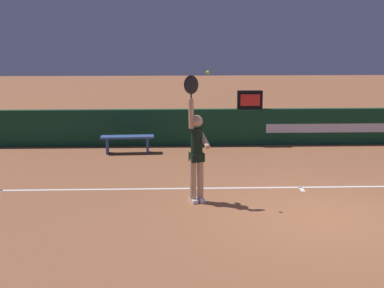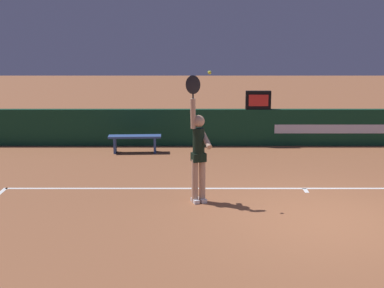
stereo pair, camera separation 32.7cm
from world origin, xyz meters
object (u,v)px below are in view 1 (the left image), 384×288
(tennis_ball, at_px, (208,72))
(courtside_bench_near, at_px, (127,140))
(tennis_player, at_px, (197,151))
(speed_display, at_px, (250,100))

(tennis_ball, relative_size, courtside_bench_near, 0.05)
(tennis_ball, distance_m, courtside_bench_near, 5.14)
(tennis_player, bearing_deg, tennis_ball, -28.31)
(speed_display, bearing_deg, tennis_player, -108.38)
(tennis_ball, xyz_separation_m, courtside_bench_near, (-1.82, 4.33, -2.09))
(tennis_player, xyz_separation_m, courtside_bench_near, (-1.62, 4.22, -0.64))
(speed_display, xyz_separation_m, tennis_ball, (-1.52, -5.26, 1.16))
(tennis_player, height_order, courtside_bench_near, tennis_player)
(speed_display, distance_m, courtside_bench_near, 3.59)
(speed_display, relative_size, tennis_player, 0.29)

